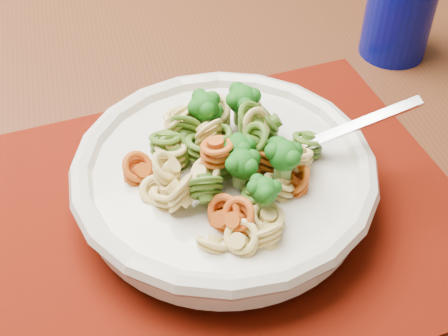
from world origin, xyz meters
name	(u,v)px	position (x,y,z in m)	size (l,w,h in m)	color
dining_table	(257,215)	(0.45, -0.63, 0.65)	(1.32, 0.93, 0.78)	#4E2516
placemat	(214,215)	(0.37, -0.71, 0.78)	(0.44, 0.34, 0.00)	#551003
pasta_bowl	(224,176)	(0.38, -0.70, 0.81)	(0.27, 0.27, 0.05)	beige
pasta_broccoli_heap	(224,163)	(0.38, -0.70, 0.82)	(0.23, 0.23, 0.06)	#D9BD6B
fork	(272,158)	(0.43, -0.71, 0.82)	(0.19, 0.02, 0.01)	silver
tumbler	(399,16)	(0.65, -0.54, 0.82)	(0.08, 0.08, 0.10)	#040A61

